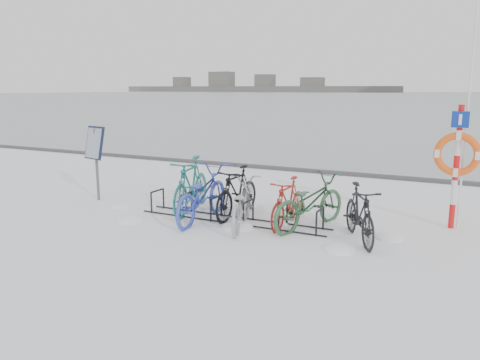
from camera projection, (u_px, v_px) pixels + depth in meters
ground at (232, 221)px, 9.33m from camera, size 900.00×900.00×0.00m
ice_sheet at (457, 96)px, 145.90m from camera, size 400.00×298.00×0.02m
quay_edge at (318, 171)px, 14.52m from camera, size 400.00×0.25×0.10m
bike_rack at (232, 212)px, 9.29m from camera, size 4.00×0.48×0.46m
info_board at (95, 147)px, 10.79m from camera, size 0.61×0.35×1.74m
lifebuoy_station at (458, 155)px, 8.52m from camera, size 0.81×0.23×4.20m
shoreline at (247, 87)px, 290.49m from camera, size 180.00×12.00×9.50m
bike_0 at (191, 184)px, 9.92m from camera, size 0.96×2.07×1.20m
bike_1 at (202, 193)px, 9.31m from camera, size 0.90×2.16×1.11m
bike_2 at (237, 191)px, 9.58m from camera, size 0.54×1.78×1.07m
bike_3 at (241, 202)px, 8.85m from camera, size 1.13×1.93×0.96m
bike_4 at (288, 201)px, 8.95m from camera, size 0.52×1.61×0.96m
bike_5 at (310, 200)px, 8.81m from camera, size 1.35×2.11×1.05m
bike_6 at (360, 212)px, 8.05m from camera, size 1.21×1.72×1.01m
snow_drifts at (239, 226)px, 8.98m from camera, size 6.23×2.00×0.22m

